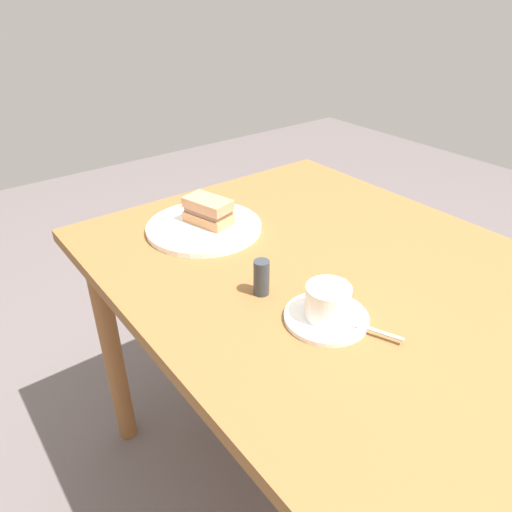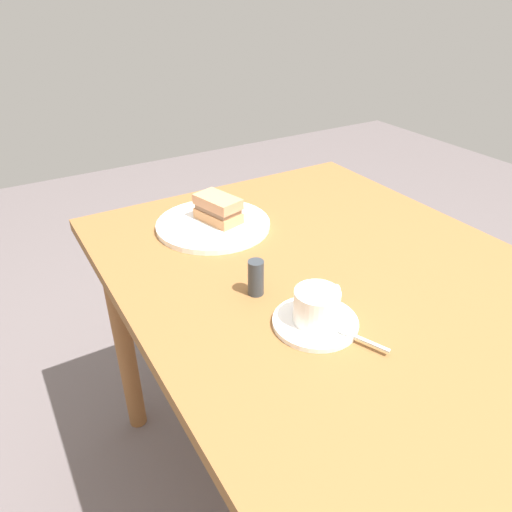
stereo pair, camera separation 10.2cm
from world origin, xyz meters
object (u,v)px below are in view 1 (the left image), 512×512
(coffee_cup, at_px, (328,300))
(salt_shaker, at_px, (261,277))
(dining_table, at_px, (356,318))
(coffee_saucer, at_px, (326,317))
(sandwich_plate, at_px, (204,227))
(spoon, at_px, (367,328))
(sandwich_front, at_px, (208,211))

(coffee_cup, distance_m, salt_shaker, 0.15)
(dining_table, height_order, coffee_saucer, coffee_saucer)
(sandwich_plate, bearing_deg, dining_table, 17.82)
(sandwich_plate, bearing_deg, spoon, 1.75)
(dining_table, xyz_separation_m, coffee_cup, (0.04, -0.14, 0.13))
(coffee_saucer, distance_m, salt_shaker, 0.15)
(coffee_saucer, relative_size, spoon, 1.64)
(dining_table, xyz_separation_m, coffee_saucer, (0.04, -0.14, 0.10))
(coffee_cup, bearing_deg, sandwich_plate, 178.45)
(coffee_saucer, xyz_separation_m, spoon, (0.07, 0.03, 0.01))
(coffee_cup, bearing_deg, dining_table, 106.22)
(coffee_cup, height_order, salt_shaker, salt_shaker)
(sandwich_front, height_order, salt_shaker, sandwich_front)
(sandwich_front, height_order, spoon, sandwich_front)
(sandwich_plate, xyz_separation_m, salt_shaker, (0.30, -0.06, 0.03))
(dining_table, distance_m, coffee_saucer, 0.18)
(salt_shaker, bearing_deg, coffee_cup, 17.50)
(coffee_saucer, xyz_separation_m, coffee_cup, (-0.00, 0.00, 0.04))
(sandwich_plate, bearing_deg, coffee_cup, -1.55)
(salt_shaker, bearing_deg, dining_table, 61.99)
(dining_table, distance_m, sandwich_plate, 0.43)
(dining_table, distance_m, salt_shaker, 0.25)
(sandwich_front, relative_size, coffee_saucer, 0.83)
(sandwich_plate, height_order, spoon, spoon)
(spoon, distance_m, salt_shaker, 0.22)
(sandwich_front, distance_m, coffee_saucer, 0.45)
(dining_table, xyz_separation_m, spoon, (0.11, -0.11, 0.10))
(sandwich_front, height_order, coffee_cup, sandwich_front)
(dining_table, relative_size, sandwich_plate, 4.43)
(sandwich_front, bearing_deg, sandwich_plate, -82.57)
(sandwich_front, bearing_deg, coffee_saucer, -3.82)
(sandwich_plate, relative_size, salt_shaker, 3.83)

